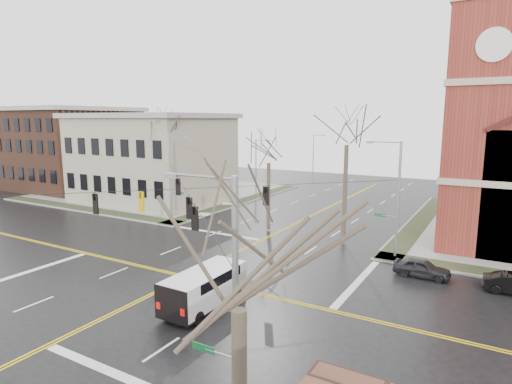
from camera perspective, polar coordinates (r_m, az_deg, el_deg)
The scene contains 18 objects.
ground at distance 30.54m, azimuth -9.17°, elevation -11.12°, with size 120.00×120.00×0.00m, color black.
sidewalks at distance 30.51m, azimuth -9.18°, elevation -10.99°, with size 80.00×80.00×0.17m.
road_markings at distance 30.54m, azimuth -9.17°, elevation -11.11°, with size 100.00×100.00×0.01m.
civic_building_a at distance 58.40m, azimuth -13.62°, elevation 4.24°, with size 18.00×14.00×11.00m, color gray.
civic_building_b at distance 74.76m, azimuth -23.75°, elevation 5.22°, with size 18.00×16.00×12.00m, color brown.
signal_pole_ne at distance 34.65m, azimuth 18.15°, elevation -0.49°, with size 2.75×0.22×9.00m.
signal_pole_nw at distance 45.05m, azimuth -11.23°, elevation 2.07°, with size 2.75×0.22×9.00m.
signal_pole_se at distance 13.85m, azimuth -3.37°, elevation -15.28°, with size 2.75×0.22×9.00m.
span_wires at distance 28.93m, azimuth -9.50°, elevation 0.44°, with size 23.02×23.02×0.03m.
traffic_signals at distance 28.56m, azimuth -10.31°, elevation -1.23°, with size 8.21×8.26×1.30m.
streetlight_north_a at distance 58.07m, azimuth 0.12°, elevation 3.46°, with size 2.30×0.20×8.00m.
streetlight_north_b at distance 75.95m, azimuth 7.74°, elevation 4.85°, with size 2.30×0.20×8.00m.
cargo_van at distance 25.51m, azimuth -6.58°, elevation -12.22°, with size 2.29×5.79×2.19m.
parked_car_a at distance 32.12m, azimuth 21.26°, elevation -9.41°, with size 1.50×3.74×1.27m, color black.
tree_nw_far at distance 48.06m, azimuth -12.10°, elevation 7.69°, with size 4.00×4.00×12.84m.
tree_nw_near at distance 40.81m, azimuth 1.70°, elevation 4.48°, with size 4.00×4.00×9.75m.
tree_ne at distance 37.13m, azimuth 12.02°, elevation 7.02°, with size 4.00×4.00×12.71m.
tree_se at distance 9.74m, azimuth -2.32°, elevation -13.18°, with size 4.00×4.00×9.65m.
Camera 1 is at (18.31, -21.93, 10.80)m, focal length 30.00 mm.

